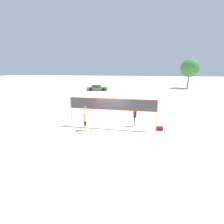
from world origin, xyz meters
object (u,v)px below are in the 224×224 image
at_px(parked_car_near, 97,88).
at_px(tree_left_cluster, 190,68).
at_px(volleyball, 91,131).
at_px(player_blocker, 135,114).
at_px(volleyball_net, 112,106).
at_px(gear_bag, 160,128).
at_px(player_spiker, 85,118).

bearing_deg(parked_car_near, tree_left_cluster, 10.59).
bearing_deg(volleyball, player_blocker, 30.28).
bearing_deg(volleyball_net, player_blocker, 21.77).
xyz_separation_m(parked_car_near, tree_left_cluster, (21.94, 8.58, 4.50)).
height_order(player_blocker, volleyball, player_blocker).
xyz_separation_m(volleyball, gear_bag, (5.38, 1.39, 0.04)).
bearing_deg(player_spiker, player_blocker, -66.57).
xyz_separation_m(player_spiker, gear_bag, (5.94, 1.13, -0.87)).
bearing_deg(volleyball_net, tree_left_cluster, 64.69).
bearing_deg(tree_left_cluster, volleyball_net, -115.31).
relative_size(volleyball, gear_bag, 0.46).
bearing_deg(parked_car_near, player_blocker, -77.01).
height_order(volleyball_net, parked_car_near, volleyball_net).
distance_m(player_spiker, parked_car_near, 23.57).
bearing_deg(volleyball, gear_bag, 14.46).
distance_m(gear_bag, parked_car_near, 24.60).
height_order(player_spiker, player_blocker, player_blocker).
bearing_deg(player_blocker, gear_bag, 74.88).
height_order(gear_bag, parked_car_near, parked_car_near).
relative_size(player_blocker, parked_car_near, 0.41).
relative_size(gear_bag, parked_car_near, 0.10).
relative_size(player_spiker, parked_car_near, 0.40).
xyz_separation_m(player_spiker, tree_left_cluster, (16.47, 31.50, 4.06)).
distance_m(volleyball_net, volleyball, 2.59).
height_order(player_blocker, parked_car_near, player_blocker).
distance_m(player_spiker, volleyball, 1.09).
bearing_deg(volleyball, player_spiker, 154.95).
distance_m(volleyball_net, gear_bag, 4.29).
height_order(parked_car_near, tree_left_cluster, tree_left_cluster).
height_order(volleyball_net, player_spiker, volleyball_net).
distance_m(volleyball_net, player_spiker, 2.39).
height_order(volleyball, parked_car_near, parked_car_near).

